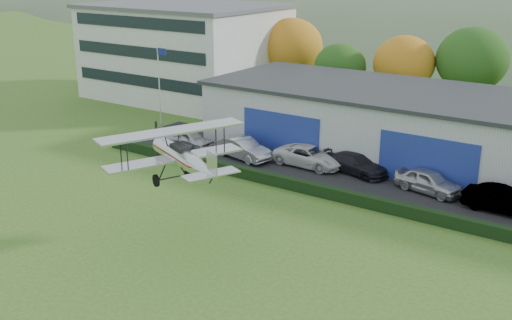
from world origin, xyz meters
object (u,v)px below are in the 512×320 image
Objects in this scene: biplane at (181,155)px; car_5 at (503,200)px; car_1 at (243,148)px; car_3 at (357,164)px; flagpole at (160,80)px; car_0 at (190,139)px; hangar at (455,131)px; car_2 at (310,156)px; office_block at (186,51)px; car_4 at (428,181)px.

car_5 is at bearing 70.10° from biplane.
car_1 is 9.18m from car_3.
car_1 is 0.62× the size of biplane.
car_0 is (5.37, -2.39, -4.00)m from flagpole.
hangar is at bearing -48.53° from car_1.
car_1 is at bearing 106.11° from car_2.
car_2 is 3.73m from car_3.
car_1 is at bearing -11.90° from flagpole.
hangar reaches higher than car_5.
biplane is (-8.10, -22.25, 2.54)m from hangar.
car_2 is at bearing -142.09° from hangar.
office_block is 4.80× the size of car_0.
car_3 is 1.09× the size of car_4.
hangar is at bearing -66.55° from car_0.
car_1 is (10.79, -2.27, -3.90)m from flagpole.
car_5 is at bearing -85.71° from car_4.
car_0 is at bearing -48.76° from office_block.
car_2 is at bearing 112.37° from car_3.
flagpole is at bearing 88.48° from car_5.
flagpole is 7.11m from car_0.
car_5 is (19.70, 0.43, -0.04)m from car_1.
flagpole is 30.79m from car_5.
car_3 is (3.69, 0.53, -0.04)m from car_2.
car_2 is 1.15× the size of car_5.
car_0 is 10.80m from car_2.
office_block is 4.06× the size of car_1.
flagpole reaches higher than car_4.
flagpole is at bearing -58.03° from office_block.
car_2 reaches higher than car_3.
biplane is at bearing -110.00° from hangar.
hangar is 8.36m from car_3.
car_1 is 5.46m from car_2.
office_block reaches higher than car_5.
hangar is 7.94× the size of car_3.
car_2 is at bearing 88.15° from car_5.
hangar is at bearing -50.68° from car_2.
car_4 is (33.58, -14.13, -4.37)m from office_block.
car_2 is 1.09× the size of car_3.
flagpole is 0.97× the size of biplane.
car_1 is at bearing 116.22° from car_3.
office_block reaches higher than hangar.
car_1 is (18.90, -15.27, -4.33)m from office_block.
hangar is 21.31m from car_0.
car_0 is 18.51m from biplane.
car_2 is at bearing 116.25° from biplane.
car_3 is (8.97, 1.92, -0.09)m from car_1.
flagpole is at bearing 99.86° from car_4.
car_2 is (-8.81, -6.86, -1.83)m from hangar.
hangar is 7.35m from car_4.
flagpole reaches higher than car_0.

